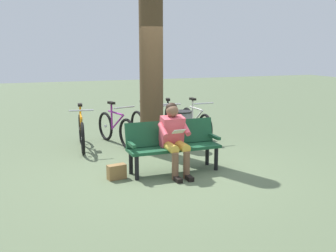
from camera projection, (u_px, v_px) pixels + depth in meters
ground_plane at (172, 171)px, 6.73m from camera, size 40.00×40.00×0.00m
bench at (172, 142)px, 6.65m from camera, size 1.61×0.50×0.87m
person_reading at (174, 135)px, 6.45m from camera, size 0.49×0.77×1.20m
handbag at (117, 172)px, 6.29m from camera, size 0.32×0.19×0.24m
tree_trunk at (151, 61)px, 7.62m from camera, size 0.47×0.47×3.69m
litter_bin at (182, 130)px, 8.17m from camera, size 0.42×0.42×0.81m
bicycle_silver at (196, 123)px, 9.16m from camera, size 0.48×1.68×0.94m
bicycle_green at (169, 124)px, 9.07m from camera, size 0.61×1.63×0.94m
bicycle_black at (148, 127)px, 8.68m from camera, size 0.49×1.66×0.94m
bicycle_orange at (116, 129)px, 8.52m from camera, size 0.58×1.64×0.94m
bicycle_red at (81, 132)px, 8.18m from camera, size 0.48×1.68×0.94m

